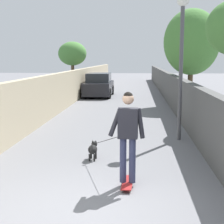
{
  "coord_description": "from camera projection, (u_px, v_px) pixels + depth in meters",
  "views": [
    {
      "loc": [
        -5.1,
        -0.93,
        2.48
      ],
      "look_at": [
        4.26,
        -0.23,
        1.0
      ],
      "focal_mm": 54.29,
      "sensor_mm": 36.0,
      "label": 1
    }
  ],
  "objects": [
    {
      "name": "tree_left_far",
      "position": [
        72.0,
        54.0,
        24.03
      ],
      "size": [
        2.01,
        2.01,
        3.68
      ],
      "color": "brown",
      "rests_on": "ground"
    },
    {
      "name": "tree_right_mid",
      "position": [
        192.0,
        42.0,
        17.49
      ],
      "size": [
        2.87,
        2.87,
        5.03
      ],
      "color": "brown",
      "rests_on": "ground"
    },
    {
      "name": "ground_plane",
      "position": [
        121.0,
        103.0,
        19.27
      ],
      "size": [
        80.0,
        80.0,
        0.0
      ],
      "primitive_type": "plane",
      "color": "slate"
    },
    {
      "name": "car_near",
      "position": [
        99.0,
        86.0,
        22.5
      ],
      "size": [
        4.02,
        1.8,
        1.54
      ],
      "color": "black",
      "rests_on": "ground"
    },
    {
      "name": "dog",
      "position": [
        93.0,
        149.0,
        8.36
      ],
      "size": [
        2.0,
        1.04,
        1.06
      ],
      "color": "black",
      "rests_on": "ground"
    },
    {
      "name": "skateboard",
      "position": [
        127.0,
        183.0,
        6.65
      ],
      "size": [
        0.81,
        0.24,
        0.08
      ],
      "color": "maroon",
      "rests_on": "ground"
    },
    {
      "name": "lamp_post",
      "position": [
        182.0,
        42.0,
        10.03
      ],
      "size": [
        0.36,
        0.36,
        4.35
      ],
      "color": "#4C4C51",
      "rests_on": "ground"
    },
    {
      "name": "fence_right",
      "position": [
        174.0,
        92.0,
        16.96
      ],
      "size": [
        48.0,
        0.3,
        1.65
      ],
      "primitive_type": "cube",
      "color": "#4C4C4C",
      "rests_on": "ground"
    },
    {
      "name": "wall_left",
      "position": [
        65.0,
        90.0,
        17.36
      ],
      "size": [
        48.0,
        0.3,
        1.82
      ],
      "primitive_type": "cube",
      "color": "tan",
      "rests_on": "ground"
    },
    {
      "name": "person_skateboarder",
      "position": [
        128.0,
        130.0,
        6.48
      ],
      "size": [
        0.24,
        0.71,
        1.78
      ],
      "color": "#333859",
      "rests_on": "skateboard"
    }
  ]
}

